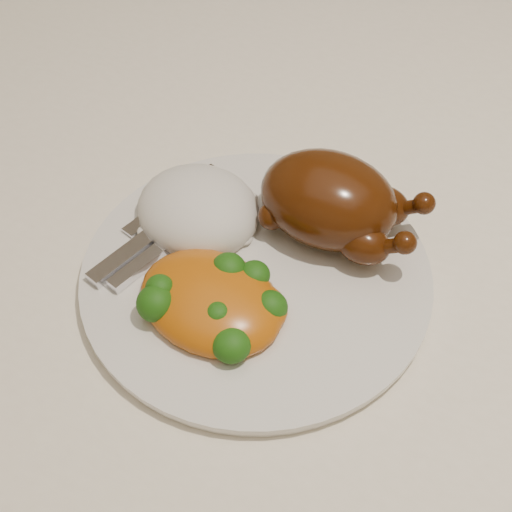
% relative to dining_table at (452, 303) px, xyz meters
% --- Properties ---
extents(dining_table, '(1.60, 0.90, 0.76)m').
position_rel_dining_table_xyz_m(dining_table, '(0.00, 0.00, 0.00)').
color(dining_table, brown).
rests_on(dining_table, floor).
extents(tablecloth, '(1.73, 1.03, 0.18)m').
position_rel_dining_table_xyz_m(tablecloth, '(0.00, 0.00, 0.07)').
color(tablecloth, white).
rests_on(tablecloth, dining_table).
extents(dinner_plate, '(0.32, 0.32, 0.01)m').
position_rel_dining_table_xyz_m(dinner_plate, '(-0.16, -0.14, 0.11)').
color(dinner_plate, silver).
rests_on(dinner_plate, tablecloth).
extents(roast_chicken, '(0.15, 0.10, 0.08)m').
position_rel_dining_table_xyz_m(roast_chicken, '(-0.12, -0.07, 0.15)').
color(roast_chicken, '#461F07').
rests_on(roast_chicken, dinner_plate).
extents(rice_mound, '(0.13, 0.12, 0.06)m').
position_rel_dining_table_xyz_m(rice_mound, '(-0.23, -0.11, 0.13)').
color(rice_mound, white).
rests_on(rice_mound, dinner_plate).
extents(mac_and_cheese, '(0.14, 0.12, 0.05)m').
position_rel_dining_table_xyz_m(mac_and_cheese, '(-0.17, -0.19, 0.13)').
color(mac_and_cheese, '#CA610D').
rests_on(mac_and_cheese, dinner_plate).
extents(cutlery, '(0.06, 0.18, 0.01)m').
position_rel_dining_table_xyz_m(cutlery, '(-0.26, -0.15, 0.12)').
color(cutlery, silver).
rests_on(cutlery, dinner_plate).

